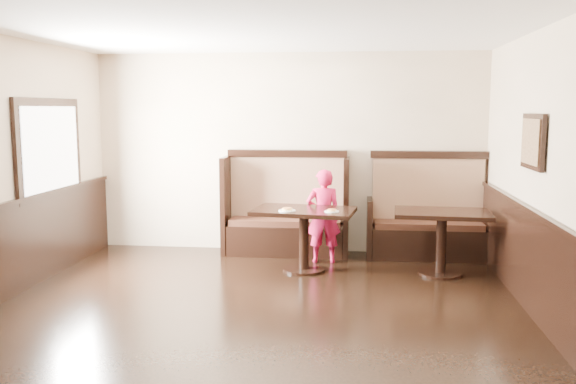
% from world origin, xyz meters
% --- Properties ---
extents(ground, '(7.00, 7.00, 0.00)m').
position_xyz_m(ground, '(0.00, 0.00, 0.00)').
color(ground, black).
rests_on(ground, ground).
extents(room_shell, '(7.00, 7.00, 7.00)m').
position_xyz_m(room_shell, '(-0.30, 0.28, 0.67)').
color(room_shell, beige).
rests_on(room_shell, ground).
extents(booth_main, '(1.75, 0.72, 1.45)m').
position_xyz_m(booth_main, '(0.00, 3.30, 0.53)').
color(booth_main, black).
rests_on(booth_main, ground).
extents(booth_neighbor, '(1.65, 0.72, 1.45)m').
position_xyz_m(booth_neighbor, '(1.95, 3.29, 0.48)').
color(booth_neighbor, black).
rests_on(booth_neighbor, ground).
extents(table_main, '(1.32, 0.92, 0.79)m').
position_xyz_m(table_main, '(0.33, 2.38, 0.60)').
color(table_main, black).
rests_on(table_main, ground).
extents(table_neighbor, '(1.18, 0.81, 0.79)m').
position_xyz_m(table_neighbor, '(2.02, 2.38, 0.59)').
color(table_neighbor, black).
rests_on(table_neighbor, ground).
extents(child, '(0.48, 0.35, 1.24)m').
position_xyz_m(child, '(0.55, 2.84, 0.62)').
color(child, '#C91545').
rests_on(child, ground).
extents(pizza_plate_left, '(0.21, 0.21, 0.04)m').
position_xyz_m(pizza_plate_left, '(0.14, 2.21, 0.80)').
color(pizza_plate_left, white).
rests_on(pizza_plate_left, table_main).
extents(pizza_plate_right, '(0.18, 0.18, 0.03)m').
position_xyz_m(pizza_plate_right, '(0.69, 2.22, 0.80)').
color(pizza_plate_right, white).
rests_on(pizza_plate_right, table_main).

